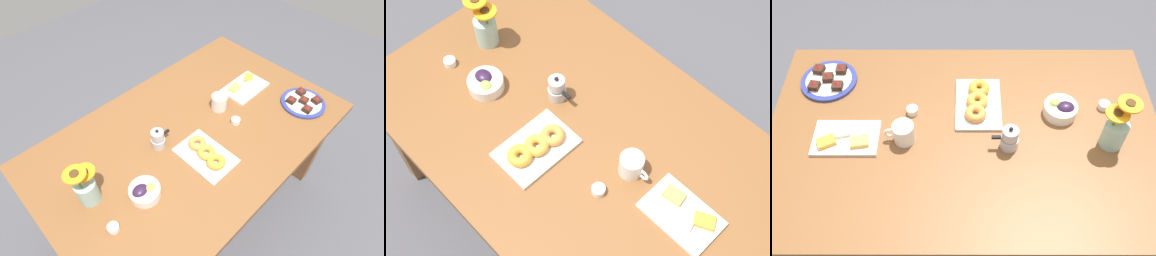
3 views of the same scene
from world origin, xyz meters
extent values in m
plane|color=#4C4C51|center=(0.00, 0.00, 0.00)|extent=(6.00, 6.00, 0.00)
cube|color=brown|center=(0.00, 0.00, 0.72)|extent=(1.60, 1.00, 0.04)
cube|color=brown|center=(0.72, -0.42, 0.35)|extent=(0.07, 0.07, 0.70)
cube|color=brown|center=(-0.72, 0.42, 0.35)|extent=(0.07, 0.07, 0.70)
cube|color=brown|center=(0.72, 0.42, 0.35)|extent=(0.07, 0.07, 0.70)
cylinder|color=white|center=(0.24, 0.03, 0.78)|extent=(0.09, 0.09, 0.09)
cylinder|color=brown|center=(0.24, 0.03, 0.82)|extent=(0.08, 0.08, 0.00)
torus|color=white|center=(0.29, 0.03, 0.78)|extent=(0.05, 0.01, 0.05)
cylinder|color=white|center=(-0.40, -0.11, 0.77)|extent=(0.14, 0.14, 0.05)
ellipsoid|color=#2D1938|center=(-0.41, -0.10, 0.79)|extent=(0.08, 0.06, 0.04)
ellipsoid|color=#9EC14C|center=(-0.37, -0.12, 0.79)|extent=(0.05, 0.04, 0.04)
cube|color=white|center=(0.47, 0.03, 0.75)|extent=(0.26, 0.17, 0.01)
cube|color=#EFB74C|center=(0.41, 0.06, 0.76)|extent=(0.08, 0.06, 0.02)
cube|color=white|center=(0.49, 0.01, 0.76)|extent=(0.08, 0.07, 0.02)
cube|color=orange|center=(0.54, 0.06, 0.76)|extent=(0.09, 0.08, 0.02)
cube|color=white|center=(-0.06, -0.15, 0.75)|extent=(0.19, 0.28, 0.01)
torus|color=gold|center=(-0.06, -0.22, 0.77)|extent=(0.10, 0.10, 0.04)
torus|color=gold|center=(-0.05, -0.15, 0.77)|extent=(0.10, 0.10, 0.03)
torus|color=orange|center=(-0.05, -0.08, 0.77)|extent=(0.11, 0.11, 0.03)
cylinder|color=white|center=(-0.59, -0.14, 0.75)|extent=(0.05, 0.05, 0.03)
cylinder|color=#C68923|center=(-0.59, -0.14, 0.76)|extent=(0.04, 0.04, 0.01)
cylinder|color=white|center=(0.22, -0.11, 0.75)|extent=(0.05, 0.05, 0.03)
cylinder|color=maroon|center=(0.22, -0.11, 0.76)|extent=(0.04, 0.04, 0.01)
cylinder|color=navy|center=(0.60, -0.29, 0.75)|extent=(0.24, 0.24, 0.01)
cylinder|color=white|center=(0.60, -0.29, 0.75)|extent=(0.20, 0.20, 0.01)
cube|color=#381E14|center=(0.55, -0.24, 0.77)|extent=(0.04, 0.04, 0.02)
cone|color=red|center=(0.55, -0.24, 0.79)|extent=(0.02, 0.02, 0.01)
cube|color=#381E14|center=(0.65, -0.24, 0.77)|extent=(0.05, 0.05, 0.02)
cone|color=red|center=(0.65, -0.24, 0.79)|extent=(0.02, 0.02, 0.01)
cube|color=#381E14|center=(0.55, -0.34, 0.77)|extent=(0.04, 0.04, 0.02)
cone|color=red|center=(0.55, -0.34, 0.79)|extent=(0.02, 0.02, 0.01)
cube|color=#381E14|center=(0.65, -0.34, 0.77)|extent=(0.05, 0.05, 0.02)
cone|color=red|center=(0.65, -0.34, 0.79)|extent=(0.02, 0.02, 0.01)
cube|color=#381E14|center=(0.60, -0.29, 0.77)|extent=(0.05, 0.05, 0.02)
cone|color=red|center=(0.60, -0.29, 0.79)|extent=(0.02, 0.02, 0.01)
cylinder|color=#99C1B7|center=(-0.58, 0.04, 0.80)|extent=(0.09, 0.09, 0.12)
cylinder|color=#3D702D|center=(-0.59, 0.03, 0.91)|extent=(0.01, 0.01, 0.10)
cylinder|color=orange|center=(-0.59, 0.03, 0.96)|extent=(0.09, 0.09, 0.01)
cylinder|color=#472D14|center=(-0.59, 0.03, 0.97)|extent=(0.04, 0.04, 0.01)
cylinder|color=#3D702D|center=(-0.56, 0.05, 0.89)|extent=(0.01, 0.01, 0.06)
cylinder|color=orange|center=(-0.56, 0.05, 0.92)|extent=(0.09, 0.09, 0.01)
cylinder|color=#472D14|center=(-0.56, 0.05, 0.93)|extent=(0.04, 0.04, 0.01)
cylinder|color=#B7B7BC|center=(-0.18, 0.06, 0.77)|extent=(0.07, 0.07, 0.05)
cylinder|color=#B7B7BC|center=(-0.18, 0.06, 0.79)|extent=(0.05, 0.05, 0.01)
cylinder|color=#B7B7BC|center=(-0.18, 0.06, 0.82)|extent=(0.06, 0.06, 0.04)
sphere|color=black|center=(-0.18, 0.06, 0.85)|extent=(0.02, 0.02, 0.02)
cube|color=black|center=(-0.12, 0.06, 0.80)|extent=(0.04, 0.01, 0.01)
camera|label=1|loc=(-0.71, -0.71, 1.93)|focal=28.00mm
camera|label=2|loc=(0.73, -0.71, 2.41)|focal=50.00mm
camera|label=3|loc=(0.00, 1.03, 2.12)|focal=40.00mm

